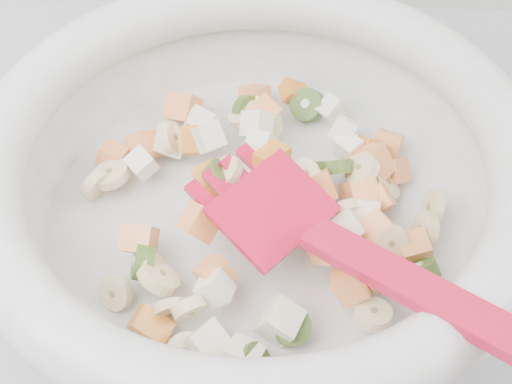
{
  "coord_description": "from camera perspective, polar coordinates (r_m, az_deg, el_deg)",
  "views": [
    {
      "loc": [
        0.13,
        1.1,
        1.35
      ],
      "look_at": [
        0.12,
        1.45,
        0.95
      ],
      "focal_mm": 55.0,
      "sensor_mm": 36.0,
      "label": 1
    }
  ],
  "objects": [
    {
      "name": "mixing_bowl",
      "position": [
        0.53,
        0.07,
        0.73
      ],
      "size": [
        0.4,
        0.41,
        0.13
      ],
      "color": "white",
      "rests_on": "counter"
    }
  ]
}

